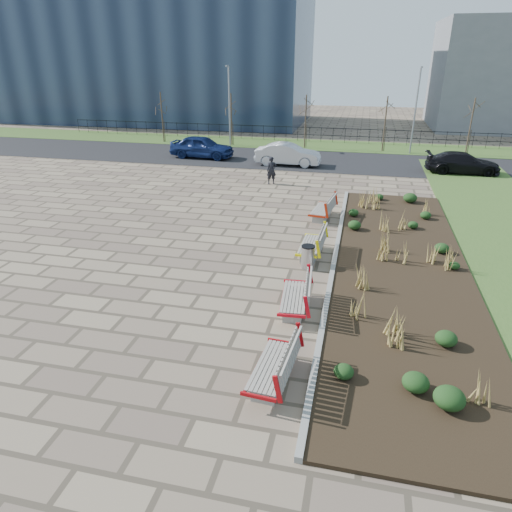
% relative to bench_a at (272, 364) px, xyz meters
% --- Properties ---
extents(ground, '(120.00, 120.00, 0.00)m').
position_rel_bench_a_xyz_m(ground, '(-3.00, 1.88, -0.50)').
color(ground, '#817059').
rests_on(ground, ground).
extents(planting_bed, '(4.50, 18.00, 0.10)m').
position_rel_bench_a_xyz_m(planting_bed, '(3.25, 6.88, -0.45)').
color(planting_bed, black).
rests_on(planting_bed, ground).
extents(planting_curb, '(0.16, 18.00, 0.15)m').
position_rel_bench_a_xyz_m(planting_curb, '(0.92, 6.88, -0.42)').
color(planting_curb, gray).
rests_on(planting_curb, ground).
extents(grass_verge_far, '(80.00, 5.00, 0.04)m').
position_rel_bench_a_xyz_m(grass_verge_far, '(-3.00, 29.88, -0.48)').
color(grass_verge_far, '#33511E').
rests_on(grass_verge_far, ground).
extents(road, '(80.00, 7.00, 0.02)m').
position_rel_bench_a_xyz_m(road, '(-3.00, 23.88, -0.49)').
color(road, black).
rests_on(road, ground).
extents(bench_a, '(1.07, 2.17, 1.00)m').
position_rel_bench_a_xyz_m(bench_a, '(0.00, 0.00, 0.00)').
color(bench_a, '#AC0B11').
rests_on(bench_a, ground).
extents(bench_b, '(1.06, 2.16, 1.00)m').
position_rel_bench_a_xyz_m(bench_b, '(0.00, 3.30, 0.00)').
color(bench_b, red).
rests_on(bench_b, ground).
extents(bench_c, '(0.99, 2.14, 1.00)m').
position_rel_bench_a_xyz_m(bench_c, '(0.00, 7.35, 0.00)').
color(bench_c, '#FFEF0D').
rests_on(bench_c, ground).
extents(bench_d, '(1.17, 2.20, 1.00)m').
position_rel_bench_a_xyz_m(bench_d, '(0.00, 11.68, 0.00)').
color(bench_d, '#AB220B').
rests_on(bench_d, ground).
extents(litter_bin, '(0.46, 0.46, 0.81)m').
position_rel_bench_a_xyz_m(litter_bin, '(0.03, 6.27, -0.09)').
color(litter_bin, '#B2B2B7').
rests_on(litter_bin, ground).
extents(pedestrian, '(0.66, 0.55, 1.56)m').
position_rel_bench_a_xyz_m(pedestrian, '(-3.42, 17.10, 0.28)').
color(pedestrian, black).
rests_on(pedestrian, ground).
extents(car_blue, '(4.64, 2.10, 1.55)m').
position_rel_bench_a_xyz_m(car_blue, '(-9.69, 23.02, 0.29)').
color(car_blue, navy).
rests_on(car_blue, road).
extents(car_silver, '(4.35, 1.52, 1.43)m').
position_rel_bench_a_xyz_m(car_silver, '(-3.30, 22.06, 0.24)').
color(car_silver, '#B0B1B8').
rests_on(car_silver, road).
extents(car_black, '(4.47, 1.92, 1.28)m').
position_rel_bench_a_xyz_m(car_black, '(7.69, 22.27, 0.16)').
color(car_black, black).
rests_on(car_black, road).
extents(tree_a, '(1.40, 1.40, 4.00)m').
position_rel_bench_a_xyz_m(tree_a, '(-15.00, 28.38, 1.54)').
color(tree_a, '#4C3D2D').
rests_on(tree_a, grass_verge_far).
extents(tree_b, '(1.40, 1.40, 4.00)m').
position_rel_bench_a_xyz_m(tree_b, '(-9.00, 28.38, 1.54)').
color(tree_b, '#4C3D2D').
rests_on(tree_b, grass_verge_far).
extents(tree_c, '(1.40, 1.40, 4.00)m').
position_rel_bench_a_xyz_m(tree_c, '(-3.00, 28.38, 1.54)').
color(tree_c, '#4C3D2D').
rests_on(tree_c, grass_verge_far).
extents(tree_d, '(1.40, 1.40, 4.00)m').
position_rel_bench_a_xyz_m(tree_d, '(3.00, 28.38, 1.54)').
color(tree_d, '#4C3D2D').
rests_on(tree_d, grass_verge_far).
extents(tree_e, '(1.40, 1.40, 4.00)m').
position_rel_bench_a_xyz_m(tree_e, '(9.00, 28.38, 1.54)').
color(tree_e, '#4C3D2D').
rests_on(tree_e, grass_verge_far).
extents(lamp_west, '(0.24, 0.60, 6.00)m').
position_rel_bench_a_xyz_m(lamp_west, '(-9.00, 27.88, 2.54)').
color(lamp_west, gray).
rests_on(lamp_west, grass_verge_far).
extents(lamp_east, '(0.24, 0.60, 6.00)m').
position_rel_bench_a_xyz_m(lamp_east, '(5.00, 27.88, 2.54)').
color(lamp_east, gray).
rests_on(lamp_east, grass_verge_far).
extents(railing_fence, '(44.00, 0.10, 1.20)m').
position_rel_bench_a_xyz_m(railing_fence, '(-3.00, 31.38, 0.14)').
color(railing_fence, black).
rests_on(railing_fence, grass_verge_far).
extents(building_glass, '(40.00, 14.00, 15.00)m').
position_rel_bench_a_xyz_m(building_glass, '(-25.00, 41.88, 7.00)').
color(building_glass, '#192338').
rests_on(building_glass, ground).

